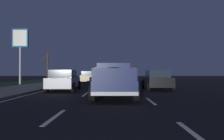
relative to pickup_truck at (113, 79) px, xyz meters
The scene contains 10 objects.
ground 16.56m from the pickup_truck, ahead, with size 144.00×144.00×0.00m, color black.
sidewalk_shoulder 18.15m from the pickup_truck, 24.26° to the left, with size 108.00×4.00×0.12m, color slate.
grass_verge 20.71m from the pickup_truck, 36.99° to the left, with size 108.00×6.00×0.01m, color #1E3819.
lane_markings 20.19m from the pickup_truck, ahead, with size 108.90×7.04×0.01m.
pickup_truck is the anchor object (origin of this frame).
sedan_silver 5.69m from the pickup_truck, 40.50° to the left, with size 4.45×2.10×1.54m.
sedan_black 6.57m from the pickup_truck, 31.72° to the right, with size 4.43×2.08×1.54m.
sedan_tan 17.16m from the pickup_truck, 10.97° to the left, with size 4.41×2.03×1.54m.
gas_price_sign 17.96m from the pickup_truck, 38.76° to the left, with size 0.27×1.90×6.52m.
bare_tree_far 29.82m from the pickup_truck, 23.53° to the left, with size 1.54×2.20×5.46m.
Camera 1 is at (-1.48, -0.02, 1.32)m, focal length 35.27 mm.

